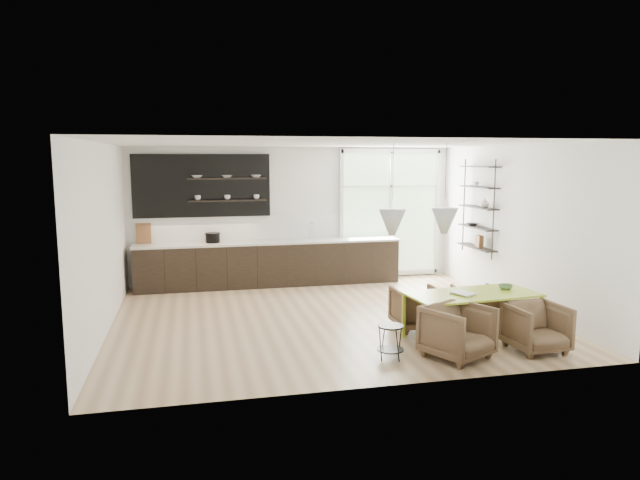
{
  "coord_description": "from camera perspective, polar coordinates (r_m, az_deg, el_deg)",
  "views": [
    {
      "loc": [
        -2.18,
        -9.08,
        2.67
      ],
      "look_at": [
        0.01,
        0.6,
        1.24
      ],
      "focal_mm": 32.0,
      "sensor_mm": 36.0,
      "label": 1
    }
  ],
  "objects": [
    {
      "name": "dining_table",
      "position": [
        8.71,
        15.0,
        -5.46
      ],
      "size": [
        1.99,
        1.03,
        0.7
      ],
      "rotation": [
        0.0,
        0.0,
        0.09
      ],
      "color": "#9EBC26",
      "rests_on": "ground"
    },
    {
      "name": "table_bowl",
      "position": [
        9.1,
        18.05,
        -4.49
      ],
      "size": [
        0.21,
        0.21,
        0.07
      ],
      "primitive_type": "imported",
      "rotation": [
        0.0,
        0.0,
        -0.0
      ],
      "color": "#577A4E",
      "rests_on": "dining_table"
    },
    {
      "name": "wire_stool",
      "position": [
        7.78,
        7.06,
        -9.62
      ],
      "size": [
        0.37,
        0.37,
        0.46
      ],
      "rotation": [
        0.0,
        0.0,
        0.29
      ],
      "color": "black",
      "rests_on": "ground"
    },
    {
      "name": "kitchen_run",
      "position": [
        12.05,
        -5.49,
        -1.72
      ],
      "size": [
        5.54,
        0.69,
        2.75
      ],
      "color": "black",
      "rests_on": "ground"
    },
    {
      "name": "room",
      "position": [
        10.62,
        2.4,
        1.67
      ],
      "size": [
        7.02,
        6.01,
        2.91
      ],
      "color": "#D6B38A",
      "rests_on": "ground"
    },
    {
      "name": "armchair_front_right",
      "position": [
        8.55,
        20.83,
        -8.18
      ],
      "size": [
        0.76,
        0.78,
        0.67
      ],
      "primitive_type": "imported",
      "rotation": [
        0.0,
        0.0,
        0.06
      ],
      "color": "brown",
      "rests_on": "ground"
    },
    {
      "name": "armchair_front_left",
      "position": [
        7.95,
        13.6,
        -8.91
      ],
      "size": [
        1.04,
        1.06,
        0.72
      ],
      "primitive_type": "imported",
      "rotation": [
        0.0,
        0.0,
        0.46
      ],
      "color": "brown",
      "rests_on": "ground"
    },
    {
      "name": "armchair_back_left",
      "position": [
        9.15,
        9.62,
        -6.72
      ],
      "size": [
        0.72,
        0.74,
        0.66
      ],
      "primitive_type": "imported",
      "rotation": [
        0.0,
        0.0,
        3.12
      ],
      "color": "brown",
      "rests_on": "ground"
    },
    {
      "name": "right_shelving",
      "position": [
        11.7,
        15.58,
        2.92
      ],
      "size": [
        0.26,
        1.22,
        1.9
      ],
      "color": "black",
      "rests_on": "ground"
    },
    {
      "name": "armchair_back_right",
      "position": [
        9.69,
        15.2,
        -6.22
      ],
      "size": [
        0.75,
        0.76,
        0.61
      ],
      "primitive_type": "imported",
      "rotation": [
        0.0,
        0.0,
        2.98
      ],
      "color": "brown",
      "rests_on": "ground"
    },
    {
      "name": "table_book",
      "position": [
        8.5,
        13.58,
        -5.31
      ],
      "size": [
        0.35,
        0.39,
        0.03
      ],
      "primitive_type": "imported",
      "rotation": [
        0.0,
        0.0,
        0.37
      ],
      "color": "white",
      "rests_on": "dining_table"
    }
  ]
}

